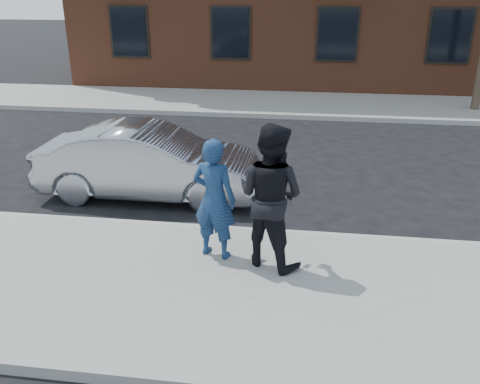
# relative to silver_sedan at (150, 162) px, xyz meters

# --- Properties ---
(ground) EXTENTS (100.00, 100.00, 0.00)m
(ground) POSITION_rel_silver_sedan_xyz_m (3.73, -3.02, -0.70)
(ground) COLOR black
(ground) RESTS_ON ground
(near_sidewalk) EXTENTS (50.00, 3.50, 0.15)m
(near_sidewalk) POSITION_rel_silver_sedan_xyz_m (3.73, -3.27, -0.62)
(near_sidewalk) COLOR gray
(near_sidewalk) RESTS_ON ground
(near_curb) EXTENTS (50.00, 0.10, 0.15)m
(near_curb) POSITION_rel_silver_sedan_xyz_m (3.73, -1.47, -0.62)
(near_curb) COLOR #999691
(near_curb) RESTS_ON ground
(far_sidewalk) EXTENTS (50.00, 3.50, 0.15)m
(far_sidewalk) POSITION_rel_silver_sedan_xyz_m (3.73, 8.23, -0.62)
(far_sidewalk) COLOR gray
(far_sidewalk) RESTS_ON ground
(far_curb) EXTENTS (50.00, 0.10, 0.15)m
(far_curb) POSITION_rel_silver_sedan_xyz_m (3.73, 6.43, -0.62)
(far_curb) COLOR #999691
(far_curb) RESTS_ON ground
(silver_sedan) EXTENTS (4.26, 1.51, 1.40)m
(silver_sedan) POSITION_rel_silver_sedan_xyz_m (0.00, 0.00, 0.00)
(silver_sedan) COLOR #999BA3
(silver_sedan) RESTS_ON ground
(man_hoodie) EXTENTS (0.75, 0.59, 1.80)m
(man_hoodie) POSITION_rel_silver_sedan_xyz_m (1.73, -2.39, 0.35)
(man_hoodie) COLOR navy
(man_hoodie) RESTS_ON near_sidewalk
(man_peacoat) EXTENTS (1.25, 1.15, 2.07)m
(man_peacoat) POSITION_rel_silver_sedan_xyz_m (2.53, -2.49, 0.48)
(man_peacoat) COLOR black
(man_peacoat) RESTS_ON near_sidewalk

